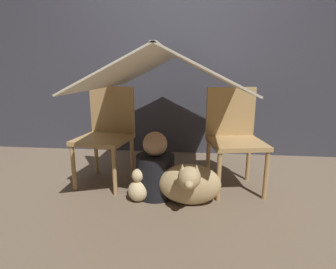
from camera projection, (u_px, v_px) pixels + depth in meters
The scene contains 9 objects.
ground_plane at pixel (167, 191), 2.27m from camera, with size 8.80×8.80×0.00m, color #7A6651.
wall_back at pixel (177, 50), 3.09m from camera, with size 7.00×0.05×2.50m.
chair_left at pixel (107, 131), 2.38m from camera, with size 0.50×0.50×0.87m.
chair_right at pixel (234, 134), 2.27m from camera, with size 0.51×0.51×0.87m.
sheet_canopy at pixel (168, 70), 2.12m from camera, with size 1.17×1.51×0.30m.
person_front at pixel (155, 170), 2.15m from camera, with size 0.31×0.31×0.54m.
dog at pixel (190, 183), 1.99m from camera, with size 0.48×0.41×0.39m.
floor_cushion at pixel (169, 178), 2.42m from camera, with size 0.41×0.33×0.10m.
plush_toy at pixel (138, 188), 2.08m from camera, with size 0.17×0.17×0.27m.
Camera 1 is at (0.23, -2.08, 1.01)m, focal length 28.00 mm.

